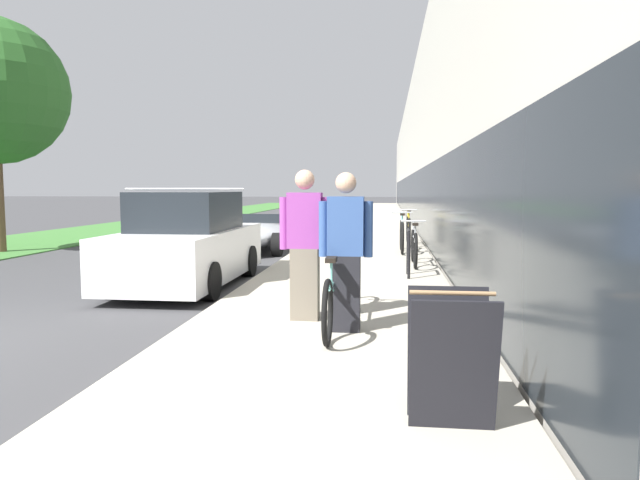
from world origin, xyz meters
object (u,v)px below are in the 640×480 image
(person_rider, at_px, (346,252))
(cruiser_bike_farthest, at_px, (408,230))
(sandwich_board_sign, at_px, (451,357))
(vintage_roadster_curbside, at_px, (257,235))
(person_bystander, at_px, (305,245))
(parked_sedan_curbside, at_px, (188,244))
(bike_rack_hoop, at_px, (408,248))
(tandem_bicycle, at_px, (336,292))
(cruiser_bike_middle, at_px, (402,236))
(cruiser_bike_nearest, at_px, (414,247))

(person_rider, bearing_deg, cruiser_bike_farthest, 83.98)
(sandwich_board_sign, relative_size, vintage_roadster_curbside, 0.21)
(person_bystander, relative_size, cruiser_bike_farthest, 0.95)
(parked_sedan_curbside, bearing_deg, bike_rack_hoop, 9.50)
(tandem_bicycle, height_order, cruiser_bike_middle, cruiser_bike_middle)
(sandwich_board_sign, bearing_deg, bike_rack_hoop, 90.42)
(sandwich_board_sign, bearing_deg, person_bystander, 115.83)
(tandem_bicycle, xyz_separation_m, bike_rack_hoop, (0.97, 3.66, 0.14))
(person_bystander, xyz_separation_m, cruiser_bike_middle, (1.34, 7.42, -0.49))
(cruiser_bike_nearest, height_order, cruiser_bike_farthest, cruiser_bike_farthest)
(cruiser_bike_middle, height_order, cruiser_bike_farthest, cruiser_bike_middle)
(cruiser_bike_middle, distance_m, vintage_roadster_curbside, 4.11)
(person_bystander, height_order, vintage_roadster_curbside, person_bystander)
(person_rider, height_order, parked_sedan_curbside, person_rider)
(person_rider, relative_size, vintage_roadster_curbside, 0.40)
(person_rider, height_order, person_bystander, person_bystander)
(cruiser_bike_nearest, height_order, parked_sedan_curbside, parked_sedan_curbside)
(cruiser_bike_nearest, distance_m, sandwich_board_sign, 7.96)
(person_rider, xyz_separation_m, cruiser_bike_nearest, (1.01, 5.55, -0.50))
(person_bystander, bearing_deg, sandwich_board_sign, -64.17)
(bike_rack_hoop, relative_size, cruiser_bike_farthest, 0.45)
(bike_rack_hoop, relative_size, parked_sedan_curbside, 0.21)
(tandem_bicycle, relative_size, vintage_roadster_curbside, 0.63)
(person_bystander, distance_m, cruiser_bike_nearest, 5.31)
(person_bystander, distance_m, parked_sedan_curbside, 3.82)
(bike_rack_hoop, relative_size, cruiser_bike_middle, 0.48)
(person_bystander, bearing_deg, person_rider, -43.30)
(person_rider, height_order, bike_rack_hoop, person_rider)
(cruiser_bike_middle, distance_m, cruiser_bike_farthest, 2.06)
(bike_rack_hoop, bearing_deg, cruiser_bike_nearest, 83.57)
(cruiser_bike_farthest, height_order, vintage_roadster_curbside, cruiser_bike_farthest)
(cruiser_bike_middle, xyz_separation_m, cruiser_bike_farthest, (0.23, 2.05, -0.00))
(cruiser_bike_middle, relative_size, sandwich_board_sign, 1.97)
(cruiser_bike_farthest, bearing_deg, sandwich_board_sign, -90.78)
(cruiser_bike_farthest, bearing_deg, person_bystander, -99.44)
(parked_sedan_curbside, bearing_deg, cruiser_bike_farthest, 58.35)
(cruiser_bike_nearest, relative_size, cruiser_bike_middle, 1.05)
(person_bystander, relative_size, sandwich_board_sign, 1.99)
(tandem_bicycle, distance_m, person_bystander, 0.68)
(tandem_bicycle, xyz_separation_m, person_rider, (0.13, -0.35, 0.51))
(tandem_bicycle, xyz_separation_m, cruiser_bike_middle, (0.95, 7.56, 0.04))
(person_bystander, height_order, cruiser_bike_nearest, person_bystander)
(bike_rack_hoop, distance_m, cruiser_bike_nearest, 1.55)
(person_bystander, relative_size, cruiser_bike_nearest, 0.96)
(cruiser_bike_farthest, distance_m, parked_sedan_curbside, 7.74)
(sandwich_board_sign, bearing_deg, tandem_bicycle, 110.13)
(tandem_bicycle, bearing_deg, cruiser_bike_middle, 82.85)
(bike_rack_hoop, bearing_deg, person_bystander, -111.08)
(bike_rack_hoop, distance_m, vintage_roadster_curbside, 6.46)
(cruiser_bike_farthest, distance_m, sandwich_board_sign, 12.37)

